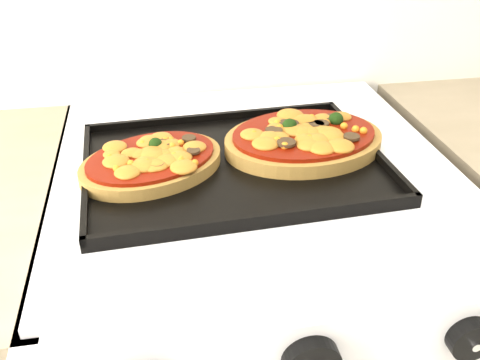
{
  "coord_description": "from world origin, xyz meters",
  "views": [
    {
      "loc": [
        -0.17,
        1.01,
        1.3
      ],
      "look_at": [
        -0.06,
        1.64,
        0.92
      ],
      "focal_mm": 40.0,
      "sensor_mm": 36.0,
      "label": 1
    }
  ],
  "objects": [
    {
      "name": "baking_tray",
      "position": [
        -0.06,
        1.69,
        0.92
      ],
      "size": [
        0.44,
        0.34,
        0.02
      ],
      "primitive_type": "cube",
      "rotation": [
        0.0,
        0.0,
        0.05
      ],
      "color": "black",
      "rests_on": "stove"
    },
    {
      "name": "control_panel",
      "position": [
        -0.03,
        1.39,
        0.85
      ],
      "size": [
        0.6,
        0.02,
        0.09
      ],
      "primitive_type": "cube",
      "color": "silver",
      "rests_on": "stove"
    },
    {
      "name": "knob_right",
      "position": [
        0.15,
        1.37,
        0.85
      ],
      "size": [
        0.05,
        0.02,
        0.05
      ],
      "primitive_type": "cylinder",
      "rotation": [
        1.57,
        0.0,
        0.0
      ],
      "color": "black",
      "rests_on": "control_panel"
    },
    {
      "name": "pizza_left",
      "position": [
        -0.18,
        1.69,
        0.94
      ],
      "size": [
        0.26,
        0.23,
        0.03
      ],
      "primitive_type": null,
      "rotation": [
        0.0,
        0.0,
        0.43
      ],
      "color": "#A87C3A",
      "rests_on": "baking_tray"
    },
    {
      "name": "pizza_right",
      "position": [
        0.05,
        1.71,
        0.94
      ],
      "size": [
        0.27,
        0.22,
        0.04
      ],
      "primitive_type": null,
      "rotation": [
        0.0,
        0.0,
        0.12
      ],
      "color": "#A87C3A",
      "rests_on": "baking_tray"
    }
  ]
}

